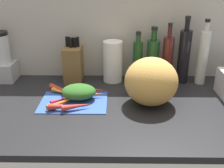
% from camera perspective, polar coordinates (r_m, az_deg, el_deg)
% --- Properties ---
extents(ground_plane, '(1.70, 0.80, 0.03)m').
position_cam_1_polar(ground_plane, '(1.34, 1.88, -4.76)').
color(ground_plane, black).
extents(wall_back, '(1.70, 0.03, 0.60)m').
position_cam_1_polar(wall_back, '(1.60, 1.80, 11.99)').
color(wall_back, '#BCB7AD').
rests_on(wall_back, ground_plane).
extents(cutting_board, '(0.33, 0.24, 0.01)m').
position_cam_1_polar(cutting_board, '(1.36, -8.03, -3.69)').
color(cutting_board, '#2D51B7').
rests_on(cutting_board, ground_plane).
extents(carrot_0, '(0.11, 0.05, 0.02)m').
position_cam_1_polar(carrot_0, '(1.42, -8.25, -1.69)').
color(carrot_0, '#B2264C').
rests_on(carrot_0, cutting_board).
extents(carrot_1, '(0.12, 0.09, 0.02)m').
position_cam_1_polar(carrot_1, '(1.44, -10.54, -1.64)').
color(carrot_1, orange).
rests_on(carrot_1, cutting_board).
extents(carrot_2, '(0.14, 0.04, 0.03)m').
position_cam_1_polar(carrot_2, '(1.43, -3.87, -1.22)').
color(carrot_2, red).
rests_on(carrot_2, cutting_board).
extents(carrot_3, '(0.14, 0.14, 0.03)m').
position_cam_1_polar(carrot_3, '(1.33, -10.27, -3.75)').
color(carrot_3, orange).
rests_on(carrot_3, cutting_board).
extents(carrot_4, '(0.14, 0.08, 0.03)m').
position_cam_1_polar(carrot_4, '(1.28, -7.40, -4.61)').
color(carrot_4, red).
rests_on(carrot_4, cutting_board).
extents(carrot_5, '(0.15, 0.06, 0.03)m').
position_cam_1_polar(carrot_5, '(1.42, -5.20, -1.46)').
color(carrot_5, '#B2264C').
rests_on(carrot_5, cutting_board).
extents(carrot_6, '(0.13, 0.04, 0.03)m').
position_cam_1_polar(carrot_6, '(1.28, -10.26, -4.67)').
color(carrot_6, red).
rests_on(carrot_6, cutting_board).
extents(carrot_7, '(0.16, 0.05, 0.03)m').
position_cam_1_polar(carrot_7, '(1.38, -4.76, -2.18)').
color(carrot_7, orange).
rests_on(carrot_7, cutting_board).
extents(carrot_8, '(0.17, 0.10, 0.02)m').
position_cam_1_polar(carrot_8, '(1.38, -6.34, -2.48)').
color(carrot_8, orange).
rests_on(carrot_8, cutting_board).
extents(carrot_9, '(0.11, 0.09, 0.02)m').
position_cam_1_polar(carrot_9, '(1.36, -10.54, -3.19)').
color(carrot_9, '#B2264C').
rests_on(carrot_9, cutting_board).
extents(carrot_10, '(0.15, 0.12, 0.03)m').
position_cam_1_polar(carrot_10, '(1.45, -10.43, -1.20)').
color(carrot_10, red).
rests_on(carrot_10, cutting_board).
extents(carrot_greens_pile, '(0.17, 0.13, 0.07)m').
position_cam_1_polar(carrot_greens_pile, '(1.36, -6.99, -1.62)').
color(carrot_greens_pile, '#2D6023').
rests_on(carrot_greens_pile, cutting_board).
extents(winter_squash, '(0.25, 0.24, 0.23)m').
position_cam_1_polar(winter_squash, '(1.30, 8.20, 0.52)').
color(winter_squash, gold).
rests_on(winter_squash, ground_plane).
extents(knife_block, '(0.10, 0.17, 0.25)m').
position_cam_1_polar(knife_block, '(1.60, -8.05, 4.47)').
color(knife_block, brown).
rests_on(knife_block, ground_plane).
extents(blender_appliance, '(0.14, 0.14, 0.29)m').
position_cam_1_polar(blender_appliance, '(1.69, -22.08, 4.70)').
color(blender_appliance, '#B2B2B7').
rests_on(blender_appliance, ground_plane).
extents(paper_towel_roll, '(0.11, 0.11, 0.24)m').
position_cam_1_polar(paper_towel_roll, '(1.56, 0.16, 4.75)').
color(paper_towel_roll, white).
rests_on(paper_towel_roll, ground_plane).
extents(bottle_0, '(0.05, 0.05, 0.29)m').
position_cam_1_polar(bottle_0, '(1.56, 5.36, 4.90)').
color(bottle_0, '#19421E').
rests_on(bottle_0, ground_plane).
extents(bottle_1, '(0.07, 0.07, 0.32)m').
position_cam_1_polar(bottle_1, '(1.57, 8.51, 5.09)').
color(bottle_1, '#19421E').
rests_on(bottle_1, ground_plane).
extents(bottle_2, '(0.06, 0.06, 0.34)m').
position_cam_1_polar(bottle_2, '(1.56, 11.56, 5.10)').
color(bottle_2, '#471919').
rests_on(bottle_2, ground_plane).
extents(bottle_3, '(0.07, 0.07, 0.38)m').
position_cam_1_polar(bottle_3, '(1.58, 14.86, 5.78)').
color(bottle_3, black).
rests_on(bottle_3, ground_plane).
extents(bottle_4, '(0.06, 0.06, 0.36)m').
position_cam_1_polar(bottle_4, '(1.60, 18.49, 5.42)').
color(bottle_4, silver).
rests_on(bottle_4, ground_plane).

